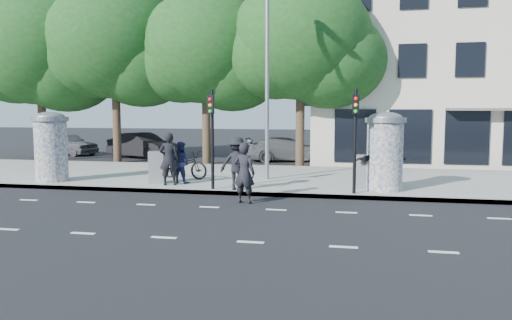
% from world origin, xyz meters
% --- Properties ---
extents(ground, '(120.00, 120.00, 0.00)m').
position_xyz_m(ground, '(0.00, 0.00, 0.00)').
color(ground, black).
rests_on(ground, ground).
extents(sidewalk, '(40.00, 8.00, 0.15)m').
position_xyz_m(sidewalk, '(0.00, 7.50, 0.07)').
color(sidewalk, gray).
rests_on(sidewalk, ground).
extents(curb, '(40.00, 0.10, 0.16)m').
position_xyz_m(curb, '(0.00, 3.55, 0.07)').
color(curb, slate).
rests_on(curb, ground).
extents(lane_dash_near, '(32.00, 0.12, 0.01)m').
position_xyz_m(lane_dash_near, '(0.00, -2.20, 0.00)').
color(lane_dash_near, silver).
rests_on(lane_dash_near, ground).
extents(lane_dash_far, '(32.00, 0.12, 0.01)m').
position_xyz_m(lane_dash_far, '(0.00, 1.40, 0.00)').
color(lane_dash_far, silver).
rests_on(lane_dash_far, ground).
extents(ad_column_left, '(1.36, 1.36, 2.65)m').
position_xyz_m(ad_column_left, '(-7.20, 4.50, 1.54)').
color(ad_column_left, beige).
rests_on(ad_column_left, sidewalk).
extents(ad_column_right, '(1.36, 1.36, 2.65)m').
position_xyz_m(ad_column_right, '(5.20, 4.70, 1.54)').
color(ad_column_right, beige).
rests_on(ad_column_right, sidewalk).
extents(traffic_pole_near, '(0.22, 0.31, 3.40)m').
position_xyz_m(traffic_pole_near, '(-0.60, 3.79, 2.23)').
color(traffic_pole_near, black).
rests_on(traffic_pole_near, sidewalk).
extents(traffic_pole_far, '(0.22, 0.31, 3.40)m').
position_xyz_m(traffic_pole_far, '(4.20, 3.79, 2.23)').
color(traffic_pole_far, black).
rests_on(traffic_pole_far, sidewalk).
extents(street_lamp, '(0.25, 0.93, 8.00)m').
position_xyz_m(street_lamp, '(0.80, 6.63, 4.79)').
color(street_lamp, slate).
rests_on(street_lamp, sidewalk).
extents(tree_far_left, '(7.20, 7.20, 9.26)m').
position_xyz_m(tree_far_left, '(-13.00, 12.50, 6.19)').
color(tree_far_left, '#38281C').
rests_on(tree_far_left, ground).
extents(tree_mid_left, '(7.20, 7.20, 9.57)m').
position_xyz_m(tree_mid_left, '(-8.50, 12.50, 6.50)').
color(tree_mid_left, '#38281C').
rests_on(tree_mid_left, ground).
extents(tree_near_left, '(6.80, 6.80, 8.97)m').
position_xyz_m(tree_near_left, '(-3.50, 12.70, 6.06)').
color(tree_near_left, '#38281C').
rests_on(tree_near_left, ground).
extents(tree_center, '(7.00, 7.00, 9.30)m').
position_xyz_m(tree_center, '(1.50, 12.30, 6.31)').
color(tree_center, '#38281C').
rests_on(tree_center, ground).
extents(building, '(20.30, 15.85, 12.00)m').
position_xyz_m(building, '(12.00, 19.99, 5.99)').
color(building, beige).
rests_on(building, ground).
extents(ped_b, '(0.80, 0.63, 1.91)m').
position_xyz_m(ped_b, '(-2.40, 4.38, 1.11)').
color(ped_b, black).
rests_on(ped_b, sidewalk).
extents(ped_c, '(0.86, 0.73, 1.55)m').
position_xyz_m(ped_c, '(-2.15, 4.89, 0.93)').
color(ped_c, '#1C2147').
rests_on(ped_c, sidewalk).
extents(ped_d, '(1.19, 0.70, 1.82)m').
position_xyz_m(ped_d, '(0.26, 3.85, 1.06)').
color(ped_d, black).
rests_on(ped_d, sidewalk).
extents(ped_f, '(1.91, 1.25, 1.94)m').
position_xyz_m(ped_f, '(5.14, 4.64, 1.12)').
color(ped_f, black).
rests_on(ped_f, sidewalk).
extents(man_road, '(0.77, 0.59, 1.89)m').
position_xyz_m(man_road, '(0.87, 2.24, 0.94)').
color(man_road, black).
rests_on(man_road, ground).
extents(bicycle, '(1.17, 2.20, 1.10)m').
position_xyz_m(bicycle, '(-2.44, 6.11, 0.70)').
color(bicycle, black).
rests_on(bicycle, sidewalk).
extents(cabinet_left, '(0.64, 0.51, 1.20)m').
position_xyz_m(cabinet_left, '(-3.00, 4.70, 0.75)').
color(cabinet_left, gray).
rests_on(cabinet_left, sidewalk).
extents(cabinet_right, '(0.65, 0.55, 1.18)m').
position_xyz_m(cabinet_right, '(4.54, 4.93, 0.74)').
color(cabinet_right, '#5D5F61').
rests_on(cabinet_right, sidewalk).
extents(car_left, '(2.89, 4.57, 1.45)m').
position_xyz_m(car_left, '(-13.80, 16.19, 0.72)').
color(car_left, '#595A60').
rests_on(car_left, ground).
extents(car_mid, '(3.29, 4.84, 1.51)m').
position_xyz_m(car_mid, '(-8.18, 15.04, 0.76)').
color(car_mid, black).
rests_on(car_mid, ground).
extents(car_right, '(3.07, 4.92, 1.33)m').
position_xyz_m(car_right, '(0.48, 15.03, 0.67)').
color(car_right, '#515458').
rests_on(car_right, ground).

